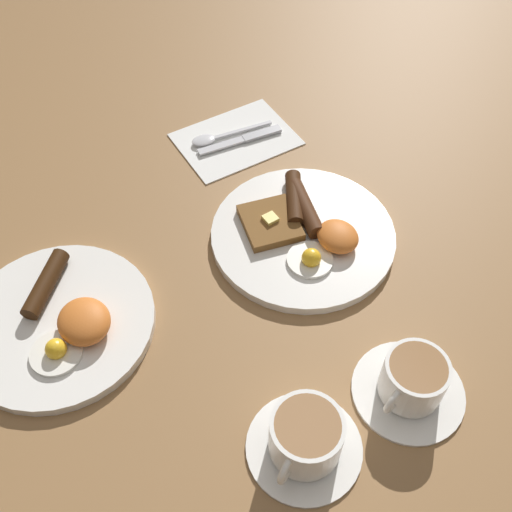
{
  "coord_description": "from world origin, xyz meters",
  "views": [
    {
      "loc": [
        -0.47,
        0.38,
        0.71
      ],
      "look_at": [
        -0.01,
        0.09,
        0.03
      ],
      "focal_mm": 42.0,
      "sensor_mm": 36.0,
      "label": 1
    }
  ],
  "objects_px": {
    "knife": "(244,139)",
    "spoon": "(213,138)",
    "breakfast_plate_near": "(303,232)",
    "breakfast_plate_far": "(61,322)",
    "teacup_far": "(305,439)",
    "teacup_near": "(412,382)"
  },
  "relations": [
    {
      "from": "breakfast_plate_far",
      "to": "teacup_near",
      "type": "bearing_deg",
      "value": -134.59
    },
    {
      "from": "breakfast_plate_far",
      "to": "teacup_far",
      "type": "bearing_deg",
      "value": -150.42
    },
    {
      "from": "spoon",
      "to": "knife",
      "type": "bearing_deg",
      "value": 155.09
    },
    {
      "from": "teacup_near",
      "to": "teacup_far",
      "type": "relative_size",
      "value": 1.03
    },
    {
      "from": "breakfast_plate_near",
      "to": "knife",
      "type": "relative_size",
      "value": 1.76
    },
    {
      "from": "breakfast_plate_far",
      "to": "knife",
      "type": "relative_size",
      "value": 1.65
    },
    {
      "from": "knife",
      "to": "spoon",
      "type": "distance_m",
      "value": 0.06
    },
    {
      "from": "teacup_far",
      "to": "spoon",
      "type": "xyz_separation_m",
      "value": [
        0.55,
        -0.19,
        -0.02
      ]
    },
    {
      "from": "breakfast_plate_near",
      "to": "breakfast_plate_far",
      "type": "height_order",
      "value": "breakfast_plate_far"
    },
    {
      "from": "breakfast_plate_near",
      "to": "teacup_far",
      "type": "xyz_separation_m",
      "value": [
        -0.27,
        0.19,
        0.02
      ]
    },
    {
      "from": "teacup_far",
      "to": "breakfast_plate_far",
      "type": "bearing_deg",
      "value": 29.58
    },
    {
      "from": "teacup_far",
      "to": "knife",
      "type": "bearing_deg",
      "value": -24.45
    },
    {
      "from": "breakfast_plate_near",
      "to": "spoon",
      "type": "distance_m",
      "value": 0.27
    },
    {
      "from": "breakfast_plate_near",
      "to": "knife",
      "type": "distance_m",
      "value": 0.24
    },
    {
      "from": "breakfast_plate_far",
      "to": "spoon",
      "type": "height_order",
      "value": "breakfast_plate_far"
    },
    {
      "from": "breakfast_plate_far",
      "to": "spoon",
      "type": "distance_m",
      "value": 0.43
    },
    {
      "from": "breakfast_plate_far",
      "to": "spoon",
      "type": "relative_size",
      "value": 1.74
    },
    {
      "from": "breakfast_plate_near",
      "to": "knife",
      "type": "xyz_separation_m",
      "value": [
        0.24,
        -0.04,
        -0.01
      ]
    },
    {
      "from": "breakfast_plate_far",
      "to": "teacup_near",
      "type": "xyz_separation_m",
      "value": [
        -0.33,
        -0.34,
        0.02
      ]
    },
    {
      "from": "breakfast_plate_near",
      "to": "teacup_near",
      "type": "bearing_deg",
      "value": 172.49
    },
    {
      "from": "teacup_near",
      "to": "teacup_far",
      "type": "bearing_deg",
      "value": 85.79
    },
    {
      "from": "breakfast_plate_far",
      "to": "knife",
      "type": "height_order",
      "value": "breakfast_plate_far"
    }
  ]
}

